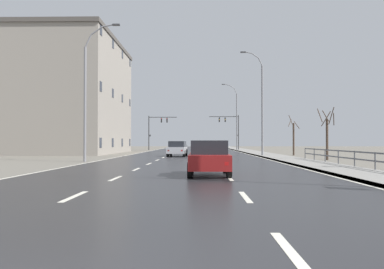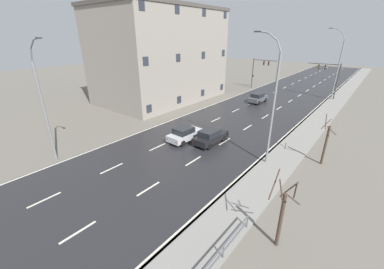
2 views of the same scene
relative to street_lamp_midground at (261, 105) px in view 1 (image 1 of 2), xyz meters
name	(u,v)px [view 1 (image 1 of 2)]	position (x,y,z in m)	size (l,w,h in m)	color
ground_plane	(191,154)	(-7.46, 9.80, -5.43)	(160.00, 160.00, 0.12)	#666056
road_asphalt_strip	(193,151)	(-7.46, 21.79, -5.36)	(14.00, 120.00, 0.03)	#232326
sidewalk_right	(246,151)	(0.97, 21.80, -5.31)	(3.00, 120.00, 0.12)	gray
guardrail	(375,158)	(2.39, -21.52, -4.66)	(0.07, 26.69, 1.00)	#515459
street_lamp_midground	(261,105)	(0.00, 0.00, 0.00)	(2.36, 0.24, 10.94)	slate
street_lamp_distant	(236,118)	(-0.03, 28.68, 0.33)	(2.73, 0.24, 11.68)	slate
street_lamp_left_bank	(88,94)	(-14.88, -11.47, -0.25)	(2.73, 0.24, 10.51)	slate
traffic_signal_right	(231,126)	(-0.84, 28.91, -1.12)	(5.24, 0.36, 6.17)	#38383A
traffic_signal_left	(156,127)	(-14.14, 29.23, -1.18)	(5.04, 0.36, 6.10)	#38383A
car_far_right	(177,149)	(-8.65, -0.82, -4.56)	(1.99, 4.18, 1.57)	#B7B7BC
car_near_right	(209,158)	(-5.96, -23.85, -4.56)	(1.85, 4.10, 1.57)	maroon
car_near_left	(202,148)	(-6.12, 0.29, -4.56)	(1.96, 4.17, 1.57)	black
car_distant	(181,146)	(-9.24, 18.87, -4.56)	(1.98, 4.17, 1.57)	#474C51
brick_building	(68,97)	(-23.76, 10.91, 2.04)	(13.45, 21.09, 14.79)	gray
bare_tree_mid	(327,135)	(4.20, -8.26, -3.29)	(1.35, 1.34, 4.38)	#423328
bare_tree_far	(293,137)	(4.02, 2.95, -3.37)	(1.27, 1.36, 4.50)	#423328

